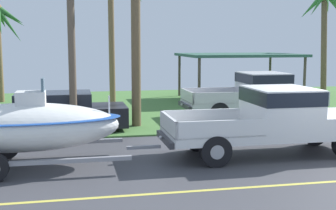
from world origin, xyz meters
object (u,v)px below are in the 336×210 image
(pickup_truck_towing, at_px, (279,118))
(boat_on_trailer, at_px, (21,127))
(parked_pickup_background, at_px, (262,92))
(parked_sedan_far, at_px, (59,113))
(palm_tree_far_left, at_px, (114,0))
(utility_pole, at_px, (70,2))
(palm_tree_near_left, at_px, (325,14))
(carport_awning, at_px, (239,56))

(pickup_truck_towing, relative_size, boat_on_trailer, 0.95)
(parked_pickup_background, relative_size, parked_sedan_far, 1.32)
(palm_tree_far_left, relative_size, utility_pole, 0.77)
(pickup_truck_towing, xyz_separation_m, palm_tree_far_left, (-3.56, 10.32, 4.01))
(palm_tree_near_left, bearing_deg, palm_tree_far_left, -167.76)
(carport_awning, relative_size, palm_tree_far_left, 0.93)
(pickup_truck_towing, relative_size, parked_pickup_background, 0.97)
(carport_awning, xyz_separation_m, utility_pole, (-8.77, -8.21, 2.00))
(parked_sedan_far, height_order, carport_awning, carport_awning)
(pickup_truck_towing, xyz_separation_m, parked_sedan_far, (-6.07, 4.64, -0.37))
(parked_sedan_far, xyz_separation_m, carport_awning, (9.27, 7.14, 1.70))
(palm_tree_near_left, distance_m, palm_tree_far_left, 12.79)
(palm_tree_far_left, bearing_deg, pickup_truck_towing, -70.97)
(boat_on_trailer, height_order, palm_tree_near_left, palm_tree_near_left)
(palm_tree_far_left, bearing_deg, palm_tree_near_left, 12.24)
(boat_on_trailer, bearing_deg, palm_tree_near_left, 39.55)
(palm_tree_far_left, bearing_deg, utility_pole, -106.54)
(parked_sedan_far, bearing_deg, palm_tree_far_left, 66.22)
(boat_on_trailer, distance_m, parked_sedan_far, 4.72)
(parked_sedan_far, distance_m, palm_tree_far_left, 7.60)
(parked_pickup_background, relative_size, utility_pole, 0.71)
(boat_on_trailer, distance_m, palm_tree_far_left, 11.55)
(boat_on_trailer, height_order, palm_tree_far_left, palm_tree_far_left)
(carport_awning, distance_m, palm_tree_far_left, 7.42)
(boat_on_trailer, xyz_separation_m, carport_awning, (10.06, 11.79, 1.33))
(parked_sedan_far, distance_m, utility_pole, 3.88)
(boat_on_trailer, bearing_deg, carport_awning, 49.53)
(boat_on_trailer, height_order, utility_pole, utility_pole)
(palm_tree_far_left, bearing_deg, carport_awning, 12.18)
(pickup_truck_towing, bearing_deg, carport_awning, 74.79)
(parked_pickup_background, xyz_separation_m, parked_sedan_far, (-8.21, -1.49, -0.37))
(pickup_truck_towing, height_order, palm_tree_far_left, palm_tree_far_left)
(boat_on_trailer, distance_m, parked_pickup_background, 10.89)
(boat_on_trailer, bearing_deg, palm_tree_far_left, 72.33)
(carport_awning, height_order, palm_tree_far_left, palm_tree_far_left)
(boat_on_trailer, height_order, parked_sedan_far, boat_on_trailer)
(pickup_truck_towing, height_order, utility_pole, utility_pole)
(parked_sedan_far, relative_size, palm_tree_near_left, 0.73)
(parked_sedan_far, bearing_deg, palm_tree_near_left, 29.23)
(boat_on_trailer, relative_size, palm_tree_near_left, 0.98)
(carport_awning, height_order, utility_pole, utility_pole)
(pickup_truck_towing, bearing_deg, parked_pickup_background, 70.71)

